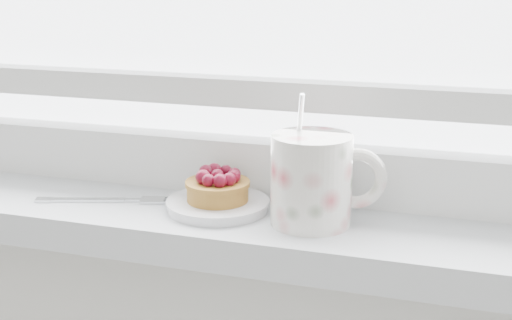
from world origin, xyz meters
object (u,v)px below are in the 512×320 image
at_px(fork, 112,200).
at_px(floral_mug, 315,178).
at_px(raspberry_tart, 217,186).
at_px(saucer, 218,205).

bearing_deg(fork, floral_mug, 0.43).
bearing_deg(raspberry_tart, floral_mug, -4.34).
xyz_separation_m(saucer, floral_mug, (0.12, -0.01, 0.05)).
distance_m(raspberry_tart, fork, 0.14).
xyz_separation_m(raspberry_tart, fork, (-0.14, -0.01, -0.03)).
height_order(saucer, floral_mug, floral_mug).
relative_size(saucer, raspberry_tart, 1.61).
bearing_deg(raspberry_tart, fork, -175.38).
height_order(raspberry_tart, floral_mug, floral_mug).
relative_size(saucer, fork, 0.66).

